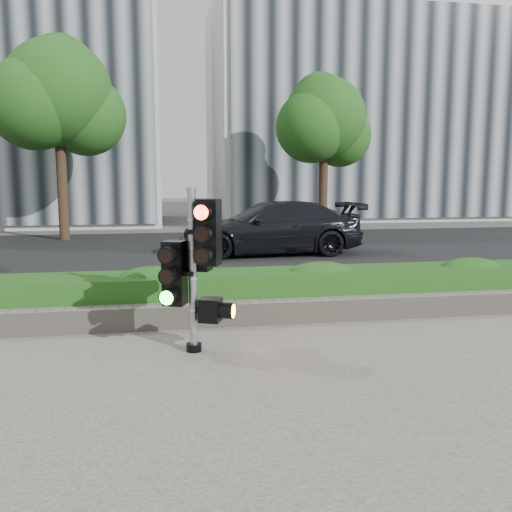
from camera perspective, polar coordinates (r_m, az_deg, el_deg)
name	(u,v)px	position (r m, az deg, el deg)	size (l,w,h in m)	color
ground	(258,370)	(6.39, 0.26, -11.88)	(120.00, 120.00, 0.00)	#51514C
sidewalk	(322,489)	(4.18, 6.94, -23.19)	(16.00, 11.00, 0.03)	#9E9389
road	(198,254)	(16.09, -6.12, 0.26)	(60.00, 13.00, 0.02)	black
curb	(226,304)	(9.37, -3.20, -5.04)	(60.00, 0.25, 0.12)	gray
stone_wall	(236,313)	(8.13, -2.15, -6.05)	(12.00, 0.32, 0.34)	gray
hedge	(230,293)	(8.72, -2.74, -3.94)	(12.00, 1.00, 0.68)	#3E882A
building_right	(367,114)	(33.41, 11.60, 14.46)	(18.00, 10.00, 12.00)	#B7B7B2
tree_left	(58,97)	(20.95, -20.15, 15.43)	(4.61, 4.03, 7.34)	black
tree_right	(324,122)	(22.56, 7.13, 13.84)	(4.10, 3.58, 6.53)	black
traffic_signal	(196,262)	(6.75, -6.39, -0.63)	(0.76, 0.64, 2.06)	black
car_dark	(271,228)	(15.77, 1.55, 2.99)	(2.16, 5.30, 1.54)	black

